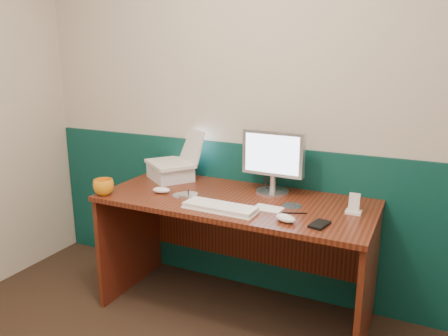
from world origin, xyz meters
The scene contains 19 objects.
back_wall centered at (0.00, 1.75, 1.25)m, with size 3.50×0.04×2.50m, color #BEB2A0.
wainscot centered at (0.00, 1.74, 0.50)m, with size 3.48×0.02×1.00m, color #073230.
desk centered at (-0.09, 1.38, 0.38)m, with size 1.60×0.70×0.75m, color #351809.
laptop_riser centered at (-0.65, 1.56, 0.80)m, with size 0.28×0.24×0.10m, color white.
laptop centered at (-0.65, 1.56, 0.98)m, with size 0.33×0.25×0.27m, color white, non-canonical shape.
monitor centered at (0.07, 1.57, 0.94)m, with size 0.38×0.11×0.38m, color silver, non-canonical shape.
keyboard centered at (-0.09, 1.17, 0.76)m, with size 0.41×0.14×0.02m, color white.
mouse_right centered at (0.29, 1.15, 0.77)m, with size 0.12×0.07×0.04m, color white.
mouse_left centered at (-0.54, 1.28, 0.77)m, with size 0.11×0.07×0.04m, color white.
mug centered at (-0.83, 1.10, 0.80)m, with size 0.12×0.12×0.10m, color orange.
camcorder centered at (0.03, 1.62, 0.85)m, with size 0.09×0.13×0.20m, color #A5A5AA, non-canonical shape.
cd_spindle centered at (-0.35, 1.27, 0.76)m, with size 0.12×0.12×0.02m, color silver.
cd_loose_a centered at (-0.40, 1.30, 0.75)m, with size 0.13×0.13×0.00m, color silver.
cd_loose_b centered at (0.25, 1.40, 0.75)m, with size 0.11×0.11×0.00m, color silver.
pen centered at (0.30, 1.29, 0.75)m, with size 0.01×0.01×0.13m, color black.
papers centered at (0.14, 1.29, 0.75)m, with size 0.16×0.11×0.00m, color white.
dock centered at (0.58, 1.43, 0.76)m, with size 0.08×0.06×0.02m, color white.
music_player centered at (0.58, 1.43, 0.81)m, with size 0.06×0.01×0.10m, color silver.
pda centered at (0.46, 1.18, 0.76)m, with size 0.07×0.12×0.01m, color black.
Camera 1 is at (0.90, -0.84, 1.57)m, focal length 35.00 mm.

